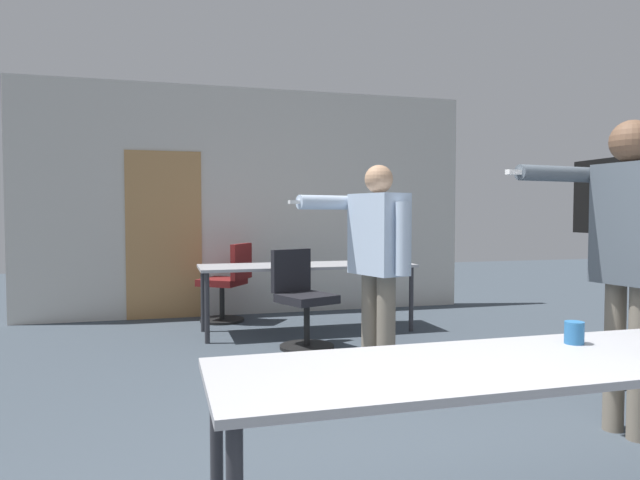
# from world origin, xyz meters

# --- Properties ---
(back_wall) EXTENTS (5.71, 0.12, 2.87)m
(back_wall) POSITION_xyz_m (-0.03, 5.77, 1.43)
(back_wall) COLOR beige
(back_wall) RESTS_ON ground_plane
(conference_table_near) EXTENTS (2.28, 0.69, 0.74)m
(conference_table_near) POSITION_xyz_m (0.15, 0.36, 0.67)
(conference_table_near) COLOR #A8A8AD
(conference_table_near) RESTS_ON ground_plane
(conference_table_far) EXTENTS (2.32, 0.71, 0.74)m
(conference_table_far) POSITION_xyz_m (0.40, 4.49, 0.67)
(conference_table_far) COLOR #A8A8AD
(conference_table_far) RESTS_ON ground_plane
(tv_screen) EXTENTS (0.44, 1.03, 1.73)m
(tv_screen) POSITION_xyz_m (2.31, 2.12, 1.08)
(tv_screen) COLOR black
(tv_screen) RESTS_ON ground_plane
(person_right_polo) EXTENTS (0.90, 0.68, 1.67)m
(person_right_polo) POSITION_xyz_m (0.51, 2.69, 1.00)
(person_right_polo) COLOR slate
(person_right_polo) RESTS_ON ground_plane
(person_far_watching) EXTENTS (0.85, 0.56, 1.82)m
(person_far_watching) POSITION_xyz_m (1.45, 1.17, 1.13)
(person_far_watching) COLOR slate
(person_far_watching) RESTS_ON ground_plane
(office_chair_near_pushed) EXTENTS (0.61, 0.65, 0.94)m
(office_chair_near_pushed) POSITION_xyz_m (0.17, 3.80, 0.44)
(office_chair_near_pushed) COLOR black
(office_chair_near_pushed) RESTS_ON ground_plane
(office_chair_mid_tucked) EXTENTS (0.68, 0.66, 0.94)m
(office_chair_mid_tucked) POSITION_xyz_m (-0.38, 5.28, 0.44)
(office_chair_mid_tucked) COLOR black
(office_chair_mid_tucked) RESTS_ON ground_plane
(drink_cup) EXTENTS (0.08, 0.08, 0.09)m
(drink_cup) POSITION_xyz_m (0.56, 0.52, 0.78)
(drink_cup) COLOR #2866A3
(drink_cup) RESTS_ON conference_table_near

